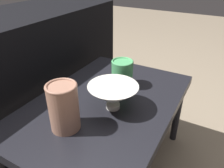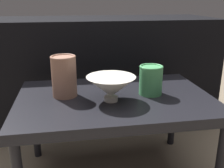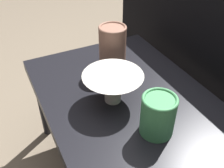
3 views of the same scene
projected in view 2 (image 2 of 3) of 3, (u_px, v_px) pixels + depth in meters
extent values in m
cube|color=black|center=(115.00, 100.00, 1.11)|extent=(0.81, 0.55, 0.04)
cylinder|color=black|center=(220.00, 166.00, 1.01)|extent=(0.04, 0.04, 0.37)
cylinder|color=black|center=(35.00, 125.00, 1.34)|extent=(0.04, 0.04, 0.37)
cylinder|color=black|center=(173.00, 114.00, 1.46)|extent=(0.04, 0.04, 0.37)
cube|color=black|center=(98.00, 72.00, 1.69)|extent=(1.44, 0.50, 0.68)
cylinder|color=silver|center=(111.00, 99.00, 1.05)|extent=(0.05, 0.05, 0.02)
cone|color=silver|center=(111.00, 87.00, 1.03)|extent=(0.20, 0.20, 0.08)
cylinder|color=#996B56|center=(64.00, 77.00, 1.08)|extent=(0.10, 0.10, 0.17)
torus|color=#996B56|center=(63.00, 57.00, 1.06)|extent=(0.10, 0.10, 0.01)
cylinder|color=#47995B|center=(151.00, 81.00, 1.11)|extent=(0.10, 0.10, 0.12)
torus|color=#47995B|center=(151.00, 67.00, 1.09)|extent=(0.10, 0.10, 0.01)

